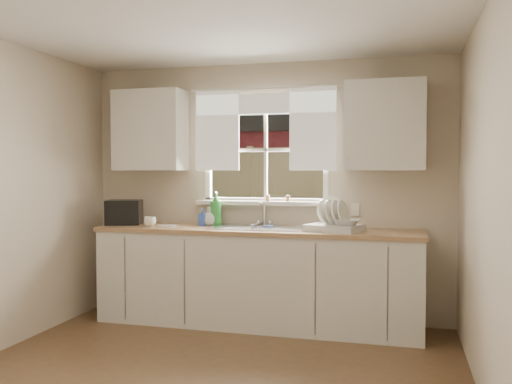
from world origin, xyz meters
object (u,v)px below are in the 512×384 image
(soap_bottle_a, at_px, (216,209))
(black_appliance, at_px, (124,212))
(dish_rack, at_px, (334,223))
(cup, at_px, (150,222))

(soap_bottle_a, distance_m, black_appliance, 0.93)
(soap_bottle_a, height_order, black_appliance, soap_bottle_a)
(dish_rack, height_order, cup, dish_rack)
(cup, height_order, black_appliance, black_appliance)
(soap_bottle_a, relative_size, cup, 2.78)
(soap_bottle_a, relative_size, black_appliance, 0.99)
(soap_bottle_a, distance_m, cup, 0.65)
(dish_rack, distance_m, black_appliance, 2.10)
(dish_rack, height_order, soap_bottle_a, soap_bottle_a)
(soap_bottle_a, bearing_deg, cup, -170.65)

